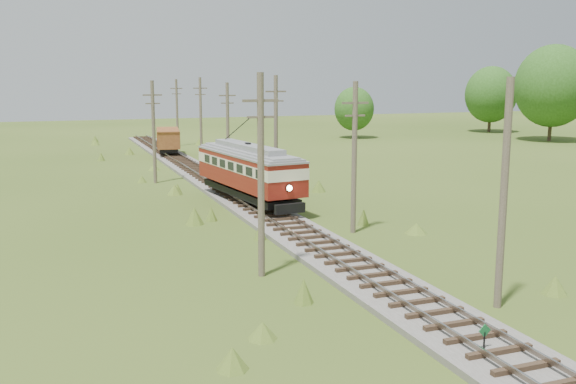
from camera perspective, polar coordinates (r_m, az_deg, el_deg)
name	(u,v)px	position (r m, az deg, el deg)	size (l,w,h in m)	color
ground	(521,375)	(21.09, 19.97, -15.02)	(260.00, 260.00, 0.00)	#384E17
railbed_main	(225,189)	(50.71, -5.61, 0.30)	(3.60, 96.00, 0.57)	#605B54
switch_marker	(484,337)	(21.78, 17.06, -12.23)	(0.45, 0.06, 1.08)	black
streetcar	(248,168)	(44.35, -3.55, 2.11)	(4.35, 12.49, 5.65)	black
gondola	(168,139)	(74.82, -10.62, 4.64)	(3.58, 7.86, 2.51)	black
gravel_pile	(221,161)	(65.52, -5.95, 2.77)	(3.01, 3.19, 1.09)	gray
utility_pole_r_1	(504,195)	(25.39, 18.62, -0.29)	(0.30, 0.30, 8.80)	brown
utility_pole_r_2	(354,156)	(36.36, 5.92, 3.19)	(1.60, 0.30, 8.60)	brown
utility_pole_r_3	(276,134)	(48.24, -1.08, 5.15)	(1.60, 0.30, 9.00)	brown
utility_pole_r_4	(228,127)	(60.59, -5.38, 5.82)	(1.60, 0.30, 8.40)	brown
utility_pole_r_5	(201,116)	(73.26, -7.76, 6.69)	(1.60, 0.30, 8.90)	brown
utility_pole_r_6	(177,112)	(85.94, -9.83, 7.04)	(1.60, 0.30, 8.70)	brown
utility_pole_l_a	(261,174)	(27.99, -2.42, 1.61)	(1.60, 0.30, 9.00)	brown
utility_pole_l_b	(154,131)	(55.13, -11.85, 5.34)	(1.60, 0.30, 8.60)	brown
tree_right_4	(553,86)	(98.45, 22.48, 8.70)	(10.50, 10.50, 13.53)	#38281C
tree_right_5	(491,94)	(111.98, 17.59, 8.27)	(8.40, 8.40, 10.82)	#38281C
tree_mid_b	(354,109)	(96.45, 5.90, 7.36)	(5.88, 5.88, 7.57)	#38281C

